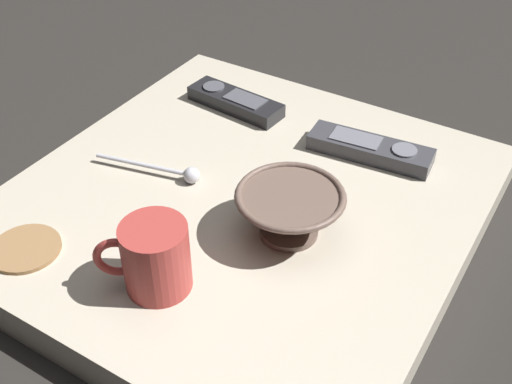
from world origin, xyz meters
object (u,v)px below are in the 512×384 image
object	(u,v)px
tv_remote_near	(370,149)
cereal_bowl	(290,211)
coffee_mug	(154,257)
drink_coaster	(26,249)
teaspoon	(176,172)
tv_remote_far	(235,101)

from	to	relation	value
tv_remote_near	cereal_bowl	bearing A→B (deg)	84.90
coffee_mug	drink_coaster	xyz separation A→B (m)	(0.16, 0.04, -0.04)
teaspoon	tv_remote_far	xyz separation A→B (m)	(0.03, -0.19, 0.00)
teaspoon	tv_remote_near	size ratio (longest dim) A/B	0.85
teaspoon	drink_coaster	bearing A→B (deg)	71.89
teaspoon	tv_remote_near	world-z (taller)	tv_remote_near
teaspoon	coffee_mug	bearing A→B (deg)	121.10
tv_remote_near	tv_remote_far	world-z (taller)	same
teaspoon	drink_coaster	distance (m)	0.21
cereal_bowl	tv_remote_near	world-z (taller)	cereal_bowl
cereal_bowl	teaspoon	world-z (taller)	cereal_bowl
coffee_mug	teaspoon	size ratio (longest dim) A/B	0.64
coffee_mug	tv_remote_far	world-z (taller)	coffee_mug
drink_coaster	coffee_mug	bearing A→B (deg)	-166.94
tv_remote_near	drink_coaster	bearing A→B (deg)	55.58
tv_remote_far	drink_coaster	world-z (taller)	tv_remote_far
coffee_mug	tv_remote_far	size ratio (longest dim) A/B	0.60
tv_remote_near	coffee_mug	bearing A→B (deg)	74.04
tv_remote_far	cereal_bowl	bearing A→B (deg)	135.53
tv_remote_far	teaspoon	bearing A→B (deg)	99.34
drink_coaster	tv_remote_far	bearing A→B (deg)	-94.96
coffee_mug	tv_remote_near	world-z (taller)	coffee_mug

